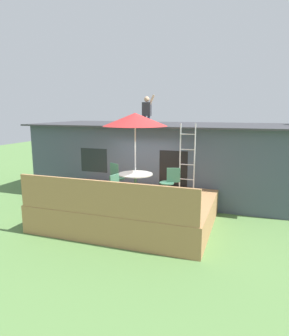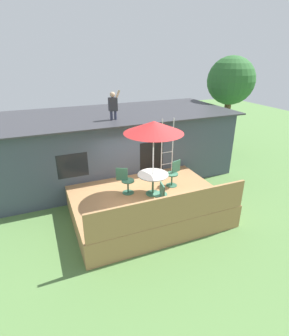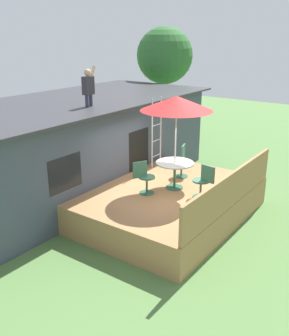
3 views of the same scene
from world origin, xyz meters
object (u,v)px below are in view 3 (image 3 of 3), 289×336
object	(u,v)px
patio_umbrella	(177,103)
person_figure	(88,85)
step_ladder	(156,133)
patio_chair_left	(144,178)
patio_chair_near	(203,182)
patio_table	(175,168)
backyard_tree	(165,57)
patio_chair_right	(182,161)

from	to	relation	value
patio_umbrella	person_figure	xyz separation A→B (m)	(-0.52, 2.59, 0.33)
step_ladder	patio_chair_left	xyz separation A→B (m)	(-2.09, -1.03, -0.64)
person_figure	patio_chair_left	distance (m)	3.10
step_ladder	patio_chair_near	world-z (taller)	step_ladder
patio_table	person_figure	world-z (taller)	person_figure
patio_umbrella	patio_chair_near	distance (m)	2.13
patio_table	patio_chair_left	world-z (taller)	patio_chair_left
patio_chair_left	patio_chair_near	bearing A→B (deg)	-36.94
patio_umbrella	patio_chair_near	xyz separation A→B (m)	(-0.17, -0.96, -1.89)
patio_table	backyard_tree	xyz separation A→B (m)	(6.65, 4.67, 2.44)
patio_chair_right	patio_table	bearing A→B (deg)	0.00
backyard_tree	person_figure	bearing A→B (deg)	-163.81
patio_table	patio_chair_right	bearing A→B (deg)	18.85
step_ladder	person_figure	distance (m)	2.64
step_ladder	person_figure	size ratio (longest dim) A/B	1.98
patio_umbrella	backyard_tree	world-z (taller)	backyard_tree
patio_table	patio_chair_near	distance (m)	0.98
patio_table	patio_chair_right	size ratio (longest dim) A/B	1.13
patio_umbrella	backyard_tree	bearing A→B (deg)	35.05
patio_table	person_figure	xyz separation A→B (m)	(-0.52, 2.59, 2.09)
patio_chair_near	backyard_tree	bearing A→B (deg)	-40.53
person_figure	patio_chair_right	bearing A→B (deg)	-56.79
patio_umbrella	patio_chair_near	bearing A→B (deg)	-99.95
person_figure	patio_umbrella	bearing A→B (deg)	-78.68
person_figure	backyard_tree	distance (m)	7.47
patio_umbrella	step_ladder	size ratio (longest dim) A/B	1.15
patio_chair_right	person_figure	bearing A→B (deg)	-75.63
step_ladder	person_figure	world-z (taller)	person_figure
person_figure	patio_chair_near	bearing A→B (deg)	-84.38
patio_table	patio_chair_near	bearing A→B (deg)	-99.95
patio_table	patio_chair_left	bearing A→B (deg)	151.82
patio_chair_left	patio_chair_right	xyz separation A→B (m)	(1.78, -0.11, 0.00)
patio_table	patio_umbrella	distance (m)	1.76
patio_table	backyard_tree	distance (m)	8.49
patio_chair_left	patio_umbrella	bearing A→B (deg)	-0.00
patio_table	person_figure	bearing A→B (deg)	101.32
patio_umbrella	patio_chair_left	distance (m)	2.11
patio_chair_near	backyard_tree	world-z (taller)	backyard_tree
patio_table	patio_chair_right	world-z (taller)	patio_chair_right
patio_chair_left	patio_table	bearing A→B (deg)	-0.00
patio_table	patio_chair_near	xyz separation A→B (m)	(-0.17, -0.96, -0.13)
patio_chair_right	backyard_tree	xyz separation A→B (m)	(5.69, 4.34, 2.57)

